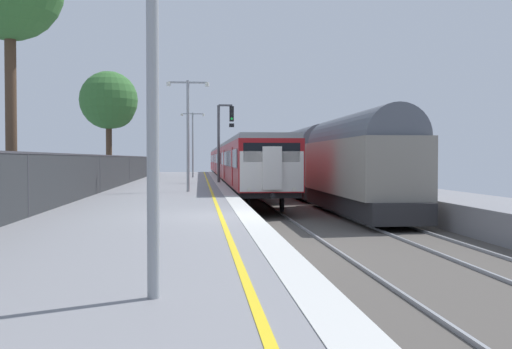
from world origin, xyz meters
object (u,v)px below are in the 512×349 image
Objects in this scene: background_tree_left at (110,103)px; commuter_train_at_platform at (233,162)px; platform_lamp_mid at (188,126)px; freight_train_adjacent_track at (290,160)px; signal_gantry at (223,134)px; platform_lamp_near at (152,9)px; platform_lamp_far at (193,139)px.

commuter_train_at_platform is at bearing 45.93° from background_tree_left.
freight_train_adjacent_track is at bearing 67.07° from platform_lamp_mid.
platform_lamp_near reaches higher than signal_gantry.
platform_lamp_far is at bearing 100.59° from signal_gantry.
signal_gantry is (-5.48, -6.93, 1.74)m from freight_train_adjacent_track.
commuter_train_at_platform is at bearing 84.40° from signal_gantry.
platform_lamp_far reaches higher than platform_lamp_mid.
signal_gantry is at bearing -79.41° from platform_lamp_far.
signal_gantry is 11.24m from platform_lamp_far.
background_tree_left reaches higher than freight_train_adjacent_track.
platform_lamp_far is at bearing 151.39° from freight_train_adjacent_track.
platform_lamp_far reaches higher than freight_train_adjacent_track.
commuter_train_at_platform is 48.09m from platform_lamp_near.
background_tree_left reaches higher than signal_gantry.
commuter_train_at_platform is at bearing 48.54° from platform_lamp_far.
freight_train_adjacent_track reaches higher than commuter_train_at_platform.
background_tree_left reaches higher than platform_lamp_mid.
commuter_train_at_platform is 11.38× the size of platform_lamp_mid.
signal_gantry is at bearing -95.60° from commuter_train_at_platform.
platform_lamp_near reaches higher than platform_lamp_far.
platform_lamp_far reaches higher than commuter_train_at_platform.
platform_lamp_mid reaches higher than commuter_train_at_platform.
platform_lamp_near is 21.96m from platform_lamp_mid.
platform_lamp_mid is 17.43m from background_tree_left.
freight_train_adjacent_track is (4.00, -8.13, 0.18)m from commuter_train_at_platform.
freight_train_adjacent_track is at bearing 79.26° from platform_lamp_near.
signal_gantry is 0.65× the size of background_tree_left.
signal_gantry is 0.97× the size of platform_lamp_mid.
platform_lamp_far is (-0.00, 21.96, 0.07)m from platform_lamp_mid.
freight_train_adjacent_track is 8.77m from platform_lamp_far.
platform_lamp_near is at bearing -90.00° from platform_lamp_far.
freight_train_adjacent_track is 10.39× the size of signal_gantry.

